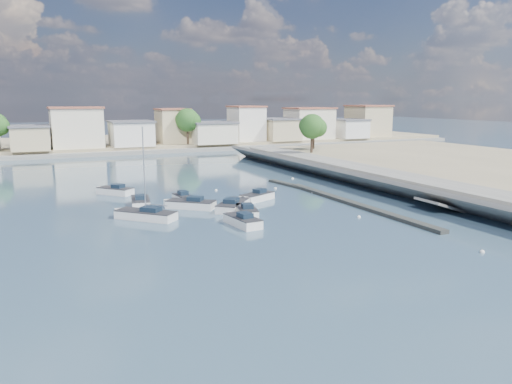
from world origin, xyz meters
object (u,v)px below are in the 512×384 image
at_px(motorboat_a, 241,221).
at_px(motorboat_g, 185,200).
at_px(motorboat_d, 256,197).
at_px(motorboat_h, 234,205).
at_px(motorboat_f, 114,191).
at_px(motorboat_e, 140,202).
at_px(sailboat, 143,215).
at_px(motorboat_b, 246,211).
at_px(motorboat_c, 189,205).

relative_size(motorboat_a, motorboat_g, 1.14).
height_order(motorboat_d, motorboat_h, same).
bearing_deg(motorboat_f, motorboat_h, -53.44).
bearing_deg(motorboat_a, motorboat_e, 117.94).
height_order(motorboat_h, sailboat, sailboat).
bearing_deg(motorboat_a, motorboat_b, 60.01).
height_order(motorboat_b, motorboat_e, same).
distance_m(motorboat_d, motorboat_f, 17.58).
relative_size(motorboat_c, motorboat_h, 0.95).
distance_m(motorboat_f, motorboat_h, 16.93).
bearing_deg(sailboat, motorboat_e, 80.65).
distance_m(motorboat_a, motorboat_g, 11.74).
xyz_separation_m(motorboat_d, motorboat_e, (-12.36, 2.92, 0.00)).
bearing_deg(motorboat_f, motorboat_b, -58.74).
bearing_deg(motorboat_b, motorboat_g, 115.12).
xyz_separation_m(motorboat_c, motorboat_d, (8.06, 0.56, -0.00)).
relative_size(motorboat_c, motorboat_e, 0.97).
distance_m(motorboat_f, motorboat_g, 10.64).
bearing_deg(motorboat_g, motorboat_c, -99.11).
bearing_deg(motorboat_a, motorboat_f, 112.00).
bearing_deg(motorboat_f, motorboat_d, -37.51).
relative_size(motorboat_e, motorboat_h, 0.98).
height_order(motorboat_b, motorboat_g, same).
bearing_deg(motorboat_f, motorboat_g, -53.55).
xyz_separation_m(motorboat_b, motorboat_f, (-10.14, 16.70, 0.00)).
relative_size(motorboat_b, motorboat_d, 1.02).
xyz_separation_m(motorboat_a, sailboat, (-7.62, 5.97, 0.04)).
bearing_deg(motorboat_c, motorboat_a, -75.77).
distance_m(motorboat_b, sailboat, 9.94).
relative_size(motorboat_e, motorboat_f, 1.18).
bearing_deg(sailboat, motorboat_b, -14.69).
bearing_deg(motorboat_c, motorboat_g, 80.89).
bearing_deg(motorboat_c, motorboat_d, 3.96).
relative_size(motorboat_b, sailboat, 0.53).
distance_m(motorboat_a, motorboat_e, 14.01).
height_order(motorboat_a, motorboat_f, same).
bearing_deg(motorboat_e, motorboat_a, -62.06).
distance_m(motorboat_c, motorboat_g, 2.73).
xyz_separation_m(motorboat_a, motorboat_b, (1.99, 3.45, -0.00)).
height_order(motorboat_d, motorboat_g, same).
bearing_deg(sailboat, motorboat_h, 3.50).
bearing_deg(motorboat_d, motorboat_a, -121.54).
bearing_deg(motorboat_a, motorboat_c, 104.23).
xyz_separation_m(motorboat_a, motorboat_g, (-1.82, 11.59, 0.00)).
distance_m(motorboat_d, sailboat, 13.86).
bearing_deg(motorboat_a, motorboat_g, 98.93).
xyz_separation_m(motorboat_b, motorboat_g, (-3.82, 8.14, 0.00)).
height_order(motorboat_g, motorboat_h, same).
xyz_separation_m(motorboat_b, motorboat_c, (-4.25, 5.44, 0.00)).
bearing_deg(motorboat_e, motorboat_h, -34.37).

